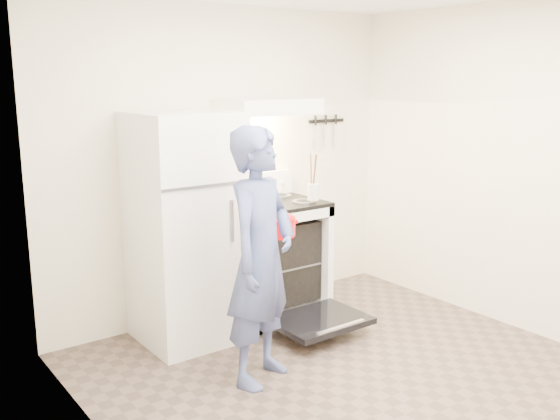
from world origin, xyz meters
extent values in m
plane|color=brown|center=(0.00, 0.00, 0.00)|extent=(3.60, 3.60, 0.00)
cube|color=beige|center=(0.00, 1.80, 1.25)|extent=(3.20, 0.02, 2.50)
cube|color=white|center=(-0.58, 1.45, 0.85)|extent=(0.70, 0.70, 1.70)
cube|color=white|center=(0.23, 1.48, 0.46)|extent=(0.76, 0.65, 0.92)
cube|color=black|center=(0.23, 1.48, 0.94)|extent=(0.76, 0.65, 0.03)
cube|color=white|center=(0.23, 1.76, 1.05)|extent=(0.76, 0.07, 0.20)
cube|color=black|center=(0.23, 0.88, 0.12)|extent=(0.70, 0.54, 0.04)
cube|color=slate|center=(0.23, 1.48, 0.44)|extent=(0.60, 0.52, 0.01)
cube|color=white|center=(0.23, 1.55, 1.71)|extent=(0.76, 0.50, 0.12)
cube|color=black|center=(1.05, 1.79, 1.55)|extent=(0.40, 0.02, 0.03)
cylinder|color=#917452|center=(0.18, 1.45, 0.45)|extent=(0.35, 0.35, 0.02)
cylinder|color=silver|center=(0.44, 1.23, 1.05)|extent=(0.11, 0.11, 0.13)
imported|color=navy|center=(-0.51, 0.58, 0.83)|extent=(0.72, 0.62, 1.65)
camera|label=1|loc=(-2.66, -2.54, 1.95)|focal=40.00mm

